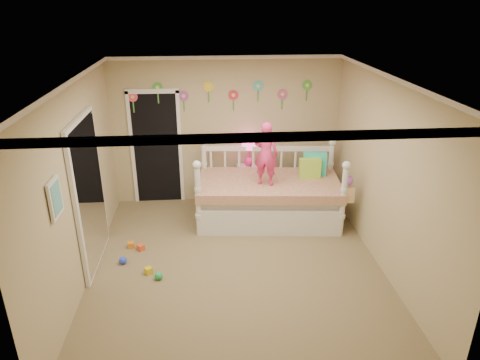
{
  "coord_description": "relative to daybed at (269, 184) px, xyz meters",
  "views": [
    {
      "loc": [
        -0.38,
        -5.17,
        3.5
      ],
      "look_at": [
        0.1,
        0.6,
        1.05
      ],
      "focal_mm": 32.57,
      "sensor_mm": 36.0,
      "label": 1
    }
  ],
  "objects": [
    {
      "name": "nightstand",
      "position": [
        -0.25,
        0.72,
        -0.29
      ],
      "size": [
        0.45,
        0.36,
        0.7
      ],
      "primitive_type": "cube",
      "rotation": [
        0.0,
        0.0,
        0.1
      ],
      "color": "white",
      "rests_on": "floor"
    },
    {
      "name": "pillow_lime",
      "position": [
        0.69,
        0.06,
        0.24
      ],
      "size": [
        0.35,
        0.14,
        0.33
      ],
      "primitive_type": "cube",
      "rotation": [
        0.0,
        0.0,
        -0.02
      ],
      "color": "#A7E044",
      "rests_on": "daybed"
    },
    {
      "name": "hanging_bag",
      "position": [
        1.11,
        -0.64,
        0.14
      ],
      "size": [
        0.2,
        0.16,
        0.36
      ],
      "primitive_type": null,
      "color": "beige",
      "rests_on": "daybed"
    },
    {
      "name": "flower_decals",
      "position": [
        -0.73,
        0.88,
        1.3
      ],
      "size": [
        3.4,
        0.02,
        0.5
      ],
      "primitive_type": null,
      "color": "#B2668C",
      "rests_on": "back_wall"
    },
    {
      "name": "right_wall",
      "position": [
        1.36,
        -1.35,
        0.66
      ],
      "size": [
        0.01,
        4.5,
        2.6
      ],
      "primitive_type": "cube",
      "color": "tan",
      "rests_on": "floor"
    },
    {
      "name": "child",
      "position": [
        -0.08,
        -0.16,
        0.59
      ],
      "size": [
        0.44,
        0.37,
        1.03
      ],
      "primitive_type": "imported",
      "rotation": [
        0.0,
        0.0,
        2.77
      ],
      "color": "#F4377B",
      "rests_on": "daybed"
    },
    {
      "name": "pillow_turquoise",
      "position": [
        0.8,
        0.18,
        0.27
      ],
      "size": [
        0.41,
        0.21,
        0.39
      ],
      "primitive_type": "cube",
      "rotation": [
        0.0,
        0.0,
        -0.2
      ],
      "color": "#28CAC1",
      "rests_on": "daybed"
    },
    {
      "name": "back_wall",
      "position": [
        -0.64,
        0.9,
        0.66
      ],
      "size": [
        4.0,
        0.01,
        2.6
      ],
      "primitive_type": "cube",
      "color": "tan",
      "rests_on": "floor"
    },
    {
      "name": "crown_molding",
      "position": [
        -0.64,
        -1.35,
        1.93
      ],
      "size": [
        4.0,
        4.5,
        0.06
      ],
      "primitive_type": null,
      "color": "white",
      "rests_on": "ceiling"
    },
    {
      "name": "left_wall",
      "position": [
        -2.64,
        -1.35,
        0.66
      ],
      "size": [
        0.01,
        4.5,
        2.6
      ],
      "primitive_type": "cube",
      "color": "tan",
      "rests_on": "floor"
    },
    {
      "name": "closet_doorway",
      "position": [
        -1.89,
        0.88,
        0.4
      ],
      "size": [
        0.9,
        0.04,
        2.07
      ],
      "primitive_type": "cube",
      "color": "black",
      "rests_on": "back_wall"
    },
    {
      "name": "ceiling",
      "position": [
        -0.64,
        -1.35,
        1.96
      ],
      "size": [
        4.0,
        4.5,
        0.01
      ],
      "primitive_type": "cube",
      "color": "white",
      "rests_on": "floor"
    },
    {
      "name": "daybed",
      "position": [
        0.0,
        0.0,
        0.0
      ],
      "size": [
        2.46,
        1.48,
        1.28
      ],
      "primitive_type": null,
      "rotation": [
        0.0,
        0.0,
        -0.09
      ],
      "color": "white",
      "rests_on": "floor"
    },
    {
      "name": "mirror_closet",
      "position": [
        -2.6,
        -1.05,
        0.41
      ],
      "size": [
        0.07,
        1.3,
        2.1
      ],
      "primitive_type": "cube",
      "color": "white",
      "rests_on": "left_wall"
    },
    {
      "name": "wall_picture",
      "position": [
        -2.61,
        -2.25,
        0.91
      ],
      "size": [
        0.05,
        0.34,
        0.42
      ],
      "primitive_type": "cube",
      "color": "white",
      "rests_on": "left_wall"
    },
    {
      "name": "toy_scatter",
      "position": [
        -1.98,
        -1.23,
        -0.58
      ],
      "size": [
        0.92,
        1.37,
        0.11
      ],
      "primitive_type": null,
      "rotation": [
        0.0,
        0.0,
        0.1
      ],
      "color": "#996666",
      "rests_on": "floor"
    },
    {
      "name": "floor",
      "position": [
        -0.64,
        -1.35,
        -0.64
      ],
      "size": [
        4.0,
        4.5,
        0.01
      ],
      "primitive_type": "cube",
      "color": "#7F684C",
      "rests_on": "ground"
    },
    {
      "name": "table_lamp",
      "position": [
        -0.25,
        0.72,
        0.44
      ],
      "size": [
        0.26,
        0.26,
        0.58
      ],
      "color": "#F02081",
      "rests_on": "nightstand"
    }
  ]
}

